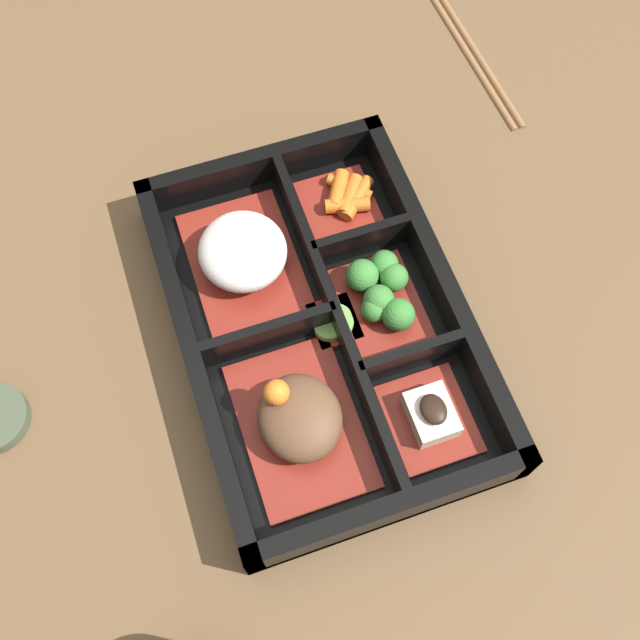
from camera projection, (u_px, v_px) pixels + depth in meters
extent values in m
plane|color=brown|center=(320.00, 332.00, 0.64)|extent=(3.00, 3.00, 0.00)
cube|color=black|center=(320.00, 330.00, 0.63)|extent=(0.34, 0.23, 0.01)
cube|color=black|center=(440.00, 284.00, 0.63)|extent=(0.34, 0.01, 0.04)
cube|color=black|center=(195.00, 360.00, 0.60)|extent=(0.34, 0.01, 0.04)
cube|color=black|center=(391.00, 510.00, 0.55)|extent=(0.01, 0.23, 0.04)
cube|color=black|center=(262.00, 169.00, 0.68)|extent=(0.01, 0.23, 0.04)
cube|color=black|center=(335.00, 317.00, 0.62)|extent=(0.31, 0.01, 0.04)
cube|color=black|center=(409.00, 360.00, 0.60)|extent=(0.01, 0.09, 0.04)
cube|color=black|center=(360.00, 244.00, 0.65)|extent=(0.01, 0.09, 0.04)
cube|color=black|center=(270.00, 337.00, 0.61)|extent=(0.01, 0.11, 0.04)
cube|color=maroon|center=(301.00, 426.00, 0.59)|extent=(0.13, 0.09, 0.01)
ellipsoid|color=brown|center=(300.00, 418.00, 0.57)|extent=(0.07, 0.06, 0.04)
sphere|color=orange|center=(277.00, 392.00, 0.56)|extent=(0.02, 0.02, 0.02)
cube|color=maroon|center=(245.00, 265.00, 0.65)|extent=(0.13, 0.09, 0.01)
ellipsoid|color=silver|center=(243.00, 251.00, 0.63)|extent=(0.08, 0.08, 0.04)
cube|color=maroon|center=(429.00, 419.00, 0.59)|extent=(0.08, 0.07, 0.01)
cube|color=beige|center=(431.00, 415.00, 0.58)|extent=(0.04, 0.03, 0.02)
ellipsoid|color=black|center=(433.00, 409.00, 0.57)|extent=(0.03, 0.02, 0.01)
cube|color=maroon|center=(381.00, 306.00, 0.63)|extent=(0.09, 0.07, 0.01)
sphere|color=#387A33|center=(398.00, 315.00, 0.61)|extent=(0.03, 0.03, 0.03)
sphere|color=#387A33|center=(374.00, 309.00, 0.62)|extent=(0.02, 0.02, 0.02)
sphere|color=#387A33|center=(378.00, 297.00, 0.62)|extent=(0.03, 0.03, 0.03)
sphere|color=#387A33|center=(362.00, 275.00, 0.63)|extent=(0.03, 0.03, 0.03)
sphere|color=#387A33|center=(394.00, 277.00, 0.63)|extent=(0.02, 0.02, 0.02)
sphere|color=#387A33|center=(384.00, 264.00, 0.63)|extent=(0.02, 0.02, 0.02)
cube|color=maroon|center=(340.00, 208.00, 0.68)|extent=(0.08, 0.07, 0.01)
cylinder|color=#D1661E|center=(357.00, 198.00, 0.67)|extent=(0.04, 0.04, 0.01)
cylinder|color=#D1661E|center=(347.00, 205.00, 0.67)|extent=(0.02, 0.04, 0.01)
cylinder|color=#D1661E|center=(350.00, 188.00, 0.68)|extent=(0.04, 0.04, 0.01)
cylinder|color=#D1661E|center=(350.00, 196.00, 0.67)|extent=(0.04, 0.03, 0.01)
cylinder|color=#D1661E|center=(338.00, 190.00, 0.67)|extent=(0.04, 0.03, 0.01)
cube|color=maroon|center=(335.00, 323.00, 0.63)|extent=(0.04, 0.04, 0.01)
cylinder|color=#75A84C|center=(329.00, 327.00, 0.62)|extent=(0.02, 0.02, 0.01)
cylinder|color=#75A84C|center=(340.00, 327.00, 0.62)|extent=(0.02, 0.02, 0.00)
cylinder|color=#75A84C|center=(341.00, 323.00, 0.62)|extent=(0.02, 0.02, 0.01)
cylinder|color=#75A84C|center=(338.00, 321.00, 0.62)|extent=(0.02, 0.02, 0.01)
cylinder|color=brown|center=(467.00, 50.00, 0.77)|extent=(0.22, 0.01, 0.01)
cylinder|color=brown|center=(475.00, 48.00, 0.77)|extent=(0.22, 0.01, 0.01)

